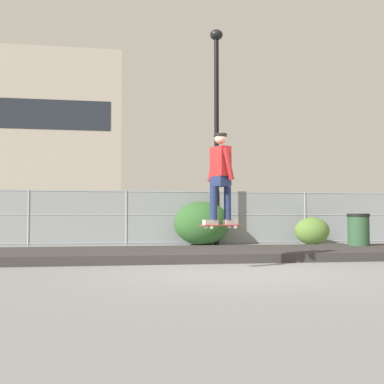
% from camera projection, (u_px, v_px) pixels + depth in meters
% --- Properties ---
extents(ground_plane, '(120.00, 120.00, 0.00)m').
position_uv_depth(ground_plane, '(233.00, 272.00, 8.32)').
color(ground_plane, slate).
extents(gravel_berm, '(13.72, 3.21, 0.19)m').
position_uv_depth(gravel_berm, '(202.00, 253.00, 11.29)').
color(gravel_berm, '#33302D').
rests_on(gravel_berm, ground_plane).
extents(skateboard, '(0.82, 0.49, 0.07)m').
position_uv_depth(skateboard, '(221.00, 226.00, 8.73)').
color(skateboard, '#B22D2D').
extents(skater, '(0.70, 0.62, 1.67)m').
position_uv_depth(skater, '(220.00, 173.00, 8.78)').
color(skater, '#B2ADA8').
rests_on(skater, skateboard).
extents(chain_fence, '(16.07, 0.06, 1.85)m').
position_uv_depth(chain_fence, '(173.00, 217.00, 16.77)').
color(chain_fence, gray).
rests_on(chain_fence, ground_plane).
extents(street_lamp, '(0.44, 0.44, 7.38)m').
position_uv_depth(street_lamp, '(217.00, 111.00, 16.54)').
color(street_lamp, black).
rests_on(street_lamp, ground_plane).
extents(parked_car_near, '(4.47, 2.09, 1.66)m').
position_uv_depth(parked_car_near, '(28.00, 220.00, 18.03)').
color(parked_car_near, silver).
rests_on(parked_car_near, ground_plane).
extents(shrub_left, '(1.89, 1.55, 1.46)m').
position_uv_depth(shrub_left, '(202.00, 223.00, 16.33)').
color(shrub_left, '#2D5B28').
rests_on(shrub_left, ground_plane).
extents(shrub_center, '(1.48, 1.21, 1.15)m').
position_uv_depth(shrub_center, '(204.00, 228.00, 16.43)').
color(shrub_center, '#336B2D').
rests_on(shrub_center, ground_plane).
extents(shrub_right, '(1.20, 0.99, 0.93)m').
position_uv_depth(shrub_right, '(312.00, 231.00, 16.63)').
color(shrub_right, '#567A33').
rests_on(shrub_right, ground_plane).
extents(trash_bin, '(0.59, 0.59, 1.03)m').
position_uv_depth(trash_bin, '(358.00, 233.00, 12.81)').
color(trash_bin, '#2D5133').
rests_on(trash_bin, ground_plane).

